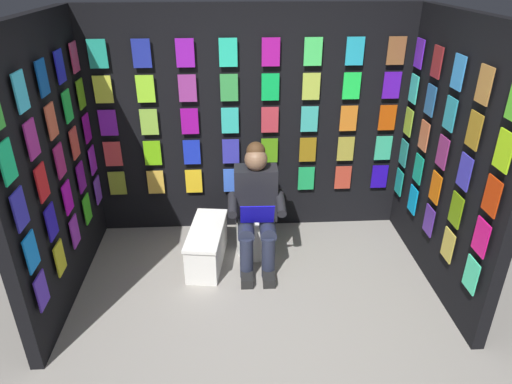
% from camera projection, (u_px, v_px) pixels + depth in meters
% --- Properties ---
extents(ground_plane, '(30.00, 30.00, 0.00)m').
position_uv_depth(ground_plane, '(263.00, 359.00, 3.39)').
color(ground_plane, gray).
extents(display_wall_back, '(3.27, 0.14, 2.31)m').
position_uv_depth(display_wall_back, '(250.00, 124.00, 4.64)').
color(display_wall_back, black).
rests_on(display_wall_back, ground).
extents(display_wall_left, '(0.14, 1.95, 2.31)m').
position_uv_depth(display_wall_left, '(451.00, 160.00, 3.82)').
color(display_wall_left, black).
rests_on(display_wall_left, ground).
extents(display_wall_right, '(0.14, 1.95, 2.31)m').
position_uv_depth(display_wall_right, '(51.00, 169.00, 3.64)').
color(display_wall_right, black).
rests_on(display_wall_right, ground).
extents(toilet, '(0.41, 0.56, 0.77)m').
position_uv_depth(toilet, '(255.00, 220.00, 4.56)').
color(toilet, white).
rests_on(toilet, ground).
extents(person_reading, '(0.53, 0.69, 1.19)m').
position_uv_depth(person_reading, '(256.00, 207.00, 4.24)').
color(person_reading, black).
rests_on(person_reading, ground).
extents(comic_longbox_near, '(0.41, 0.81, 0.38)m').
position_uv_depth(comic_longbox_near, '(207.00, 245.00, 4.40)').
color(comic_longbox_near, white).
rests_on(comic_longbox_near, ground).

